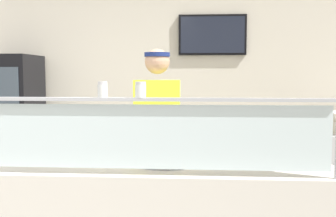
{
  "coord_description": "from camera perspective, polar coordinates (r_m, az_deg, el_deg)",
  "views": [
    {
      "loc": [
        1.36,
        -2.23,
        1.55
      ],
      "look_at": [
        1.17,
        0.4,
        1.32
      ],
      "focal_mm": 42.29,
      "sensor_mm": 36.0,
      "label": 1
    }
  ],
  "objects": [
    {
      "name": "parmesan_shaker",
      "position": [
        2.36,
        -9.41,
        2.58
      ],
      "size": [
        0.06,
        0.06,
        0.09
      ],
      "color": "white",
      "rests_on": "sneeze_guard"
    },
    {
      "name": "pizza_tray",
      "position": [
        2.68,
        -0.46,
        -7.57
      ],
      "size": [
        0.42,
        0.42,
        0.04
      ],
      "color": "#9EA0A8",
      "rests_on": "serving_counter"
    },
    {
      "name": "pizza_server",
      "position": [
        2.66,
        -1.56,
        -7.18
      ],
      "size": [
        0.1,
        0.29,
        0.01
      ],
      "primitive_type": "cube",
      "rotation": [
        0.0,
        0.0,
        0.09
      ],
      "color": "#ADAFB7",
      "rests_on": "pizza_tray"
    },
    {
      "name": "worker_figure",
      "position": [
        3.37,
        -1.48,
        -4.31
      ],
      "size": [
        0.41,
        0.5,
        1.76
      ],
      "color": "#23232D",
      "rests_on": "ground"
    },
    {
      "name": "sneeze_guard",
      "position": [
        2.32,
        -1.56,
        -2.66
      ],
      "size": [
        2.09,
        0.06,
        0.46
      ],
      "color": "#B2B5BC",
      "rests_on": "serving_counter"
    },
    {
      "name": "drink_fridge",
      "position": [
        4.93,
        -21.95,
        -3.15
      ],
      "size": [
        0.65,
        0.64,
        1.77
      ],
      "color": "black",
      "rests_on": "ground"
    },
    {
      "name": "shop_rear_unit",
      "position": [
        4.84,
        1.42,
        2.71
      ],
      "size": [
        6.67,
        0.13,
        2.7
      ],
      "color": "silver",
      "rests_on": "ground"
    },
    {
      "name": "pepper_flake_shaker",
      "position": [
        2.32,
        -3.97,
        2.58
      ],
      "size": [
        0.06,
        0.06,
        0.09
      ],
      "color": "white",
      "rests_on": "sneeze_guard"
    }
  ]
}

